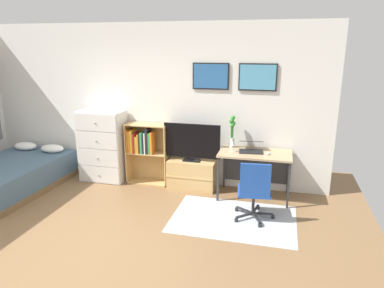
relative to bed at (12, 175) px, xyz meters
The scene contains 14 objects.
ground_plane 2.52m from the bed, 34.02° to the right, with size 7.20×7.20×0.00m, color brown.
wall_back_with_posters 2.59m from the bed, 26.14° to the left, with size 6.12×0.09×2.70m.
area_rug 3.76m from the bed, ahead, with size 1.70×1.20×0.01m, color #B2B7BC.
bed is the anchor object (origin of this frame).
dresser 1.55m from the bed, 30.06° to the left, with size 0.79×0.46×1.25m.
bookshelf 2.25m from the bed, 21.58° to the left, with size 0.72×0.30×1.05m.
tv_stand 3.02m from the bed, 14.77° to the left, with size 0.79×0.41×0.49m.
television 3.06m from the bed, 14.35° to the left, with size 0.94×0.16×0.62m.
desk 4.04m from the bed, 10.46° to the left, with size 1.11×0.64×0.74m.
office_chair 4.03m from the bed, ahead, with size 0.57×0.58×0.86m.
laptop 3.99m from the bed, 10.67° to the left, with size 0.41×0.43×0.16m.
computer_mouse 4.22m from the bed, ahead, with size 0.06×0.10×0.03m, color silver.
bamboo_vase 3.74m from the bed, 13.43° to the left, with size 0.10×0.11×0.52m.
wine_glass 3.71m from the bed, ahead, with size 0.07×0.07×0.18m.
Camera 1 is at (2.22, -3.21, 2.33)m, focal length 32.95 mm.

